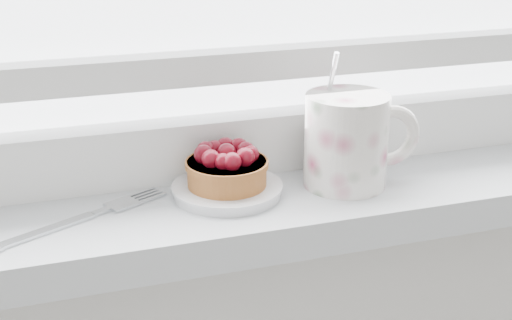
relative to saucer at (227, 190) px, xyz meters
name	(u,v)px	position (x,y,z in m)	size (l,w,h in m)	color
saucer	(227,190)	(0.00, 0.00, 0.00)	(0.12, 0.12, 0.01)	silver
raspberry_tart	(227,166)	(0.00, 0.00, 0.03)	(0.09, 0.09, 0.05)	brown
floral_mug	(349,138)	(0.14, -0.01, 0.05)	(0.14, 0.10, 0.15)	silver
fork	(77,220)	(-0.17, -0.02, 0.00)	(0.20, 0.11, 0.00)	silver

